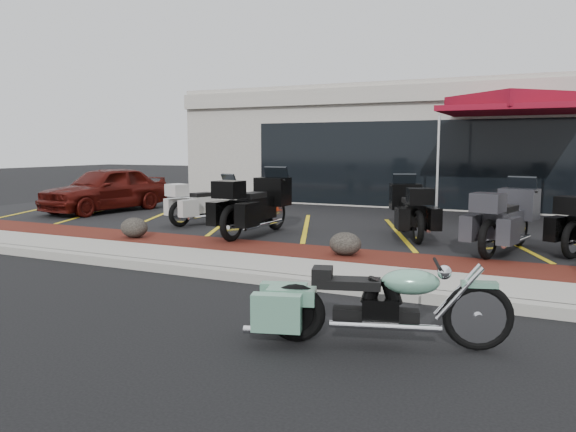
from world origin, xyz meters
The scene contains 16 objects.
ground centered at (0.00, 0.00, 0.00)m, with size 90.00×90.00×0.00m, color black.
curb centered at (0.00, 0.90, 0.07)m, with size 24.00×0.25×0.15m, color gray.
sidewalk centered at (0.00, 1.60, 0.07)m, with size 24.00×1.20×0.15m, color gray.
mulch_bed centered at (0.00, 2.80, 0.08)m, with size 24.00×1.20×0.16m, color #3C180D.
upper_lot centered at (0.00, 8.20, 0.07)m, with size 26.00×9.60×0.15m, color black.
dealership_building centered at (0.00, 14.47, 2.01)m, with size 18.00×8.16×4.00m.
boulder_left centered at (-4.77, 2.64, 0.37)m, with size 0.58×0.49×0.41m, color black.
boulder_mid centered at (-0.19, 2.71, 0.36)m, with size 0.56×0.47×0.40m, color black.
hero_cruiser centered at (2.40, -0.68, 0.45)m, with size 2.57×0.65×0.91m, color #669F83, non-canonical shape.
touring_white centered at (-4.43, 5.80, 0.75)m, with size 2.06×0.79×1.20m, color silver, non-canonical shape.
touring_black_front centered at (-2.63, 4.90, 0.87)m, with size 2.47×0.94×1.44m, color black, non-canonical shape.
touring_black_mid centered at (0.03, 5.87, 0.79)m, with size 2.22×0.85×1.29m, color black, non-canonical shape.
touring_grey centered at (2.46, 5.00, 0.81)m, with size 2.28×0.87×1.32m, color #2F2F34, non-canonical shape.
parked_car centered at (-8.77, 6.07, 0.81)m, with size 1.55×3.86×1.31m, color #480E0A.
traffic_cone centered at (-0.42, 8.19, 0.39)m, with size 0.30×0.30×0.48m, color red.
popup_canopy centered at (2.00, 9.29, 3.05)m, with size 4.36×4.36×3.19m.
Camera 1 is at (3.01, -6.32, 2.01)m, focal length 35.00 mm.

